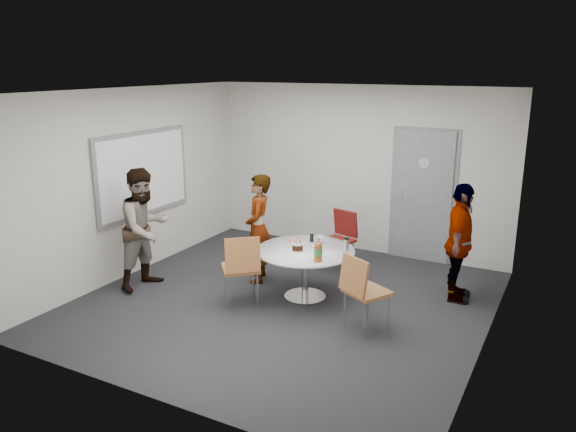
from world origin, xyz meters
The scene contains 15 objects.
floor centered at (0.00, 0.00, 0.00)m, with size 5.00×5.00×0.00m, color black.
ceiling centered at (0.00, 0.00, 2.70)m, with size 5.00×5.00×0.00m, color silver.
wall_back centered at (0.00, 2.50, 1.35)m, with size 5.00×5.00×0.00m, color beige.
wall_left centered at (-2.50, 0.00, 1.35)m, with size 5.00×5.00×0.00m, color beige.
wall_right centered at (2.50, 0.00, 1.35)m, with size 5.00×5.00×0.00m, color beige.
wall_front centered at (0.00, -2.50, 1.35)m, with size 5.00×5.00×0.00m, color beige.
door centered at (1.10, 2.48, 1.03)m, with size 1.02×0.17×2.12m.
whiteboard centered at (-2.46, 0.20, 1.45)m, with size 0.04×1.90×1.25m.
table centered at (0.19, 0.26, 0.58)m, with size 1.29×1.29×0.97m.
chair_near_left centered at (-0.41, -0.38, 0.59)m, with size 0.66×0.67×0.96m.
chair_near_right centered at (1.17, -0.31, 0.57)m, with size 0.60×0.62×0.92m.
chair_far centered at (0.16, 1.49, 0.55)m, with size 0.52×0.55×0.90m.
person_main centered at (-0.69, 0.51, 0.77)m, with size 0.56×0.37×1.54m, color #A5C6EA.
person_left centered at (-1.95, -0.40, 0.84)m, with size 0.81×0.63×1.67m, color white.
person_right centered at (1.95, 1.14, 0.78)m, with size 0.92×0.38×1.57m, color black.
Camera 1 is at (3.23, -5.97, 3.03)m, focal length 35.00 mm.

